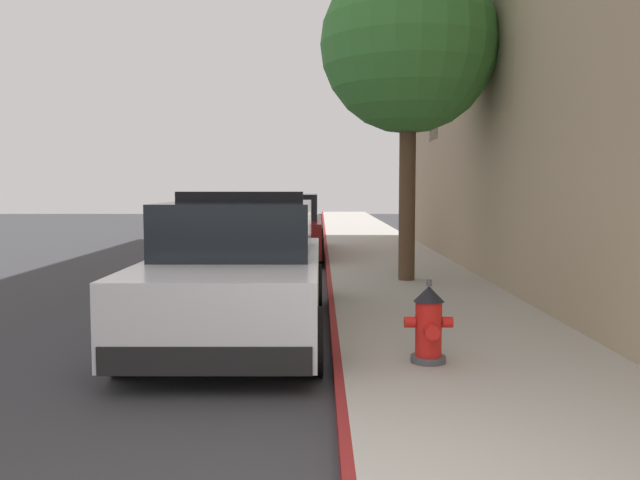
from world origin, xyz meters
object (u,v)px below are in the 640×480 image
Objects in this scene: parked_car_silver_ahead at (282,228)px; fire_hydrant at (427,324)px; police_cruiser at (238,272)px; street_tree at (407,46)px.

parked_car_silver_ahead reaches higher than fire_hydrant.
parked_car_silver_ahead is (0.06, 8.42, -0.00)m from police_cruiser.
police_cruiser is 0.89× the size of street_tree.
police_cruiser reaches higher than fire_hydrant.
street_tree reaches higher than parked_car_silver_ahead.
police_cruiser is 8.42m from parked_car_silver_ahead.
police_cruiser reaches higher than parked_car_silver_ahead.
police_cruiser is 6.37× the size of fire_hydrant.
parked_car_silver_ahead is 6.37× the size of fire_hydrant.
fire_hydrant is (1.87, -10.22, -0.25)m from parked_car_silver_ahead.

